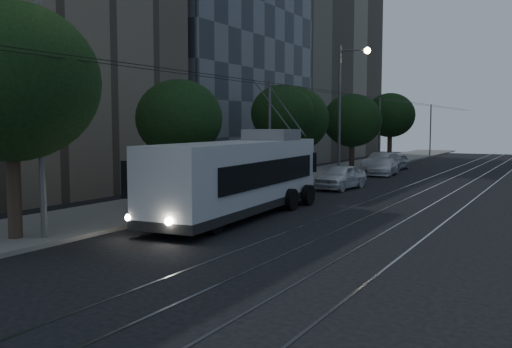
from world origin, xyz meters
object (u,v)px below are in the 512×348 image
Objects in this scene: trolleybus at (241,176)px; streetlamp_near at (48,52)px; pickup_silver at (273,185)px; car_white_c at (381,162)px; car_white_a at (341,177)px; car_white_d at (395,162)px; streetlamp_far at (345,98)px; car_white_b at (383,167)px.

streetlamp_near reaches higher than trolleybus.
car_white_c reaches higher than pickup_silver.
car_white_d is at bearing 99.75° from car_white_a.
streetlamp_near reaches higher than streetlamp_far.
trolleybus is at bearing -83.75° from streetlamp_far.
car_white_b is 29.18m from streetlamp_near.
car_white_a is at bearing -75.45° from car_white_c.
car_white_a is at bearing 81.90° from streetlamp_near.
car_white_c reaches higher than car_white_d.
car_white_b is 1.11× the size of car_white_d.
car_white_b is at bearing 98.20° from car_white_a.
car_white_d is 34.83m from streetlamp_near.
car_white_c is at bearing 89.14° from trolleybus.
car_white_d is 10.78m from streetlamp_far.
streetlamp_near is (-1.56, -34.39, 5.29)m from car_white_d.
streetlamp_near is at bearing -114.85° from pickup_silver.
streetlamp_far is (-1.90, 17.34, 3.91)m from trolleybus.
streetlamp_near reaches higher than pickup_silver.
streetlamp_far reaches higher than trolleybus.
trolleybus is 2.30× the size of pickup_silver.
streetlamp_near is at bearing -112.53° from trolleybus.
streetlamp_near is at bearing -87.94° from car_white_d.
streetlamp_near is at bearing -99.32° from car_white_b.
streetlamp_near is 24.83m from streetlamp_far.
car_white_c is 8.63m from streetlamp_far.
car_white_a is 1.09× the size of car_white_d.
car_white_c is at bearing -96.57° from car_white_d.
car_white_c is at bearing 102.47° from car_white_a.
trolleybus reaches higher than pickup_silver.
trolleybus is 21.15m from car_white_b.
trolleybus is at bearing 71.61° from streetlamp_near.
car_white_a is 0.46× the size of streetlamp_far.
trolleybus reaches higher than car_white_c.
streetlamp_near is (-2.65, -18.61, 5.23)m from car_white_a.
pickup_silver is 13.72m from streetlamp_near.
car_white_d is at bearing 70.66° from pickup_silver.
car_white_c is 2.45m from car_white_d.
streetlamp_far is at bearing 74.78° from pickup_silver.
car_white_d is (0.22, 21.78, -0.06)m from pickup_silver.
car_white_c is (-1.56, 13.38, 0.03)m from car_white_a.
car_white_a is 10.01m from car_white_b.
streetlamp_near is (-1.34, -12.61, 5.23)m from pickup_silver.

